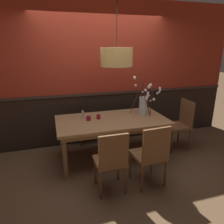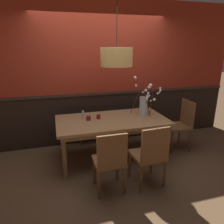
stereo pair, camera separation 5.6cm
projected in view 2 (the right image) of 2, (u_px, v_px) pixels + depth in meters
name	position (u px, v px, depth m)	size (l,w,h in m)	color
ground_plane	(112.00, 157.00, 3.80)	(24.00, 24.00, 0.00)	brown
back_wall	(101.00, 75.00, 4.13)	(5.72, 0.14, 2.79)	black
dining_table	(112.00, 124.00, 3.61)	(1.88, 0.99, 0.73)	#997047
chair_far_side_left	(87.00, 117.00, 4.40)	(0.47, 0.47, 0.90)	brown
chair_far_side_right	(115.00, 114.00, 4.57)	(0.45, 0.44, 0.90)	brown
chair_near_side_right	(150.00, 153.00, 2.89)	(0.46, 0.46, 0.93)	brown
chair_head_east_end	(181.00, 123.00, 3.99)	(0.45, 0.45, 0.96)	brown
chair_near_side_left	(110.00, 159.00, 2.75)	(0.41, 0.39, 0.90)	brown
vase_with_blossoms	(144.00, 104.00, 3.75)	(0.49, 0.54, 0.70)	silver
candle_holder_nearer_center	(88.00, 118.00, 3.52)	(0.08, 0.08, 0.07)	maroon
candle_holder_nearer_edge	(99.00, 117.00, 3.59)	(0.07, 0.07, 0.08)	maroon
condiment_bottle	(83.00, 115.00, 3.60)	(0.04, 0.04, 0.14)	#ADADB2
pendant_lamp	(117.00, 57.00, 3.32)	(0.51, 0.51, 1.17)	tan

